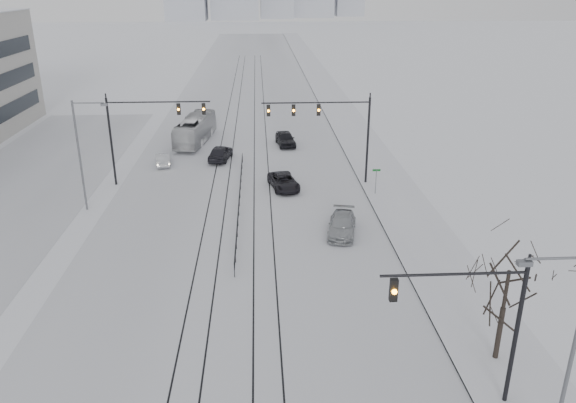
% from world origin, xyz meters
% --- Properties ---
extents(road, '(22.00, 260.00, 0.02)m').
position_xyz_m(road, '(0.00, 60.00, 0.01)').
color(road, silver).
rests_on(road, ground).
extents(sidewalk_east, '(5.00, 260.00, 0.16)m').
position_xyz_m(sidewalk_east, '(13.50, 60.00, 0.08)').
color(sidewalk_east, silver).
rests_on(sidewalk_east, ground).
extents(curb, '(0.10, 260.00, 0.12)m').
position_xyz_m(curb, '(11.05, 60.00, 0.06)').
color(curb, gray).
rests_on(curb, ground).
extents(parking_strip, '(14.00, 60.00, 0.03)m').
position_xyz_m(parking_strip, '(-20.00, 35.00, 0.01)').
color(parking_strip, silver).
rests_on(parking_strip, ground).
extents(tram_rails, '(5.30, 180.00, 0.01)m').
position_xyz_m(tram_rails, '(-0.00, 40.00, 0.02)').
color(tram_rails, black).
rests_on(tram_rails, ground).
extents(traffic_mast_near, '(6.10, 0.37, 7.00)m').
position_xyz_m(traffic_mast_near, '(10.79, 6.00, 4.56)').
color(traffic_mast_near, black).
rests_on(traffic_mast_near, ground).
extents(traffic_mast_ne, '(9.60, 0.37, 8.00)m').
position_xyz_m(traffic_mast_ne, '(8.15, 34.99, 5.76)').
color(traffic_mast_ne, black).
rests_on(traffic_mast_ne, ground).
extents(traffic_mast_nw, '(9.10, 0.37, 8.00)m').
position_xyz_m(traffic_mast_nw, '(-8.52, 36.00, 5.57)').
color(traffic_mast_nw, black).
rests_on(traffic_mast_nw, ground).
extents(street_light_east, '(2.73, 0.25, 9.00)m').
position_xyz_m(street_light_east, '(12.70, 3.00, 5.21)').
color(street_light_east, '#595B60').
rests_on(street_light_east, ground).
extents(street_light_west, '(2.73, 0.25, 9.00)m').
position_xyz_m(street_light_west, '(-12.20, 30.00, 5.21)').
color(street_light_west, '#595B60').
rests_on(street_light_west, ground).
extents(bare_tree, '(4.40, 4.40, 6.10)m').
position_xyz_m(bare_tree, '(13.20, 9.00, 4.49)').
color(bare_tree, black).
rests_on(bare_tree, ground).
extents(median_fence, '(0.06, 24.00, 1.00)m').
position_xyz_m(median_fence, '(0.00, 30.00, 0.53)').
color(median_fence, black).
rests_on(median_fence, ground).
extents(street_sign, '(0.70, 0.06, 2.40)m').
position_xyz_m(street_sign, '(11.80, 32.00, 1.61)').
color(street_sign, '#595B60').
rests_on(street_sign, ground).
extents(sedan_sb_inner, '(2.67, 4.91, 1.58)m').
position_xyz_m(sedan_sb_inner, '(-2.31, 42.98, 0.79)').
color(sedan_sb_inner, black).
rests_on(sedan_sb_inner, ground).
extents(sedan_sb_outer, '(1.96, 3.90, 1.23)m').
position_xyz_m(sedan_sb_outer, '(-8.07, 41.66, 0.61)').
color(sedan_sb_outer, '#B2B5BA').
rests_on(sedan_sb_outer, ground).
extents(sedan_nb_front, '(3.07, 5.06, 1.31)m').
position_xyz_m(sedan_nb_front, '(3.88, 34.07, 0.66)').
color(sedan_nb_front, black).
rests_on(sedan_nb_front, ground).
extents(sedan_nb_right, '(2.86, 5.06, 1.38)m').
position_xyz_m(sedan_nb_right, '(7.72, 24.18, 0.69)').
color(sedan_nb_right, '#9A9EA1').
rests_on(sedan_nb_right, ground).
extents(sedan_nb_far, '(2.44, 4.84, 1.58)m').
position_xyz_m(sedan_nb_far, '(4.74, 48.19, 0.79)').
color(sedan_nb_far, black).
rests_on(sedan_nb_far, ground).
extents(box_truck, '(4.13, 10.97, 2.98)m').
position_xyz_m(box_truck, '(-5.56, 50.15, 1.49)').
color(box_truck, '#B7B8BB').
rests_on(box_truck, ground).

